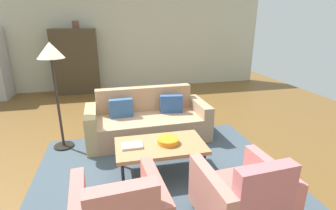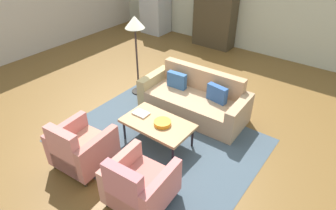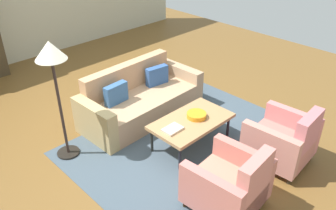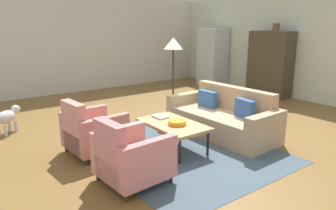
% 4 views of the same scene
% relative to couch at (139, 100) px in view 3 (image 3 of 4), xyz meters
% --- Properties ---
extents(ground_plane, '(11.40, 11.40, 0.00)m').
position_rel_couch_xyz_m(ground_plane, '(-0.56, -0.39, -0.29)').
color(ground_plane, brown).
extents(area_rug, '(3.40, 2.60, 0.01)m').
position_rel_couch_xyz_m(area_rug, '(0.00, -1.14, -0.28)').
color(area_rug, '#44535F').
rests_on(area_rug, ground).
extents(couch, '(2.13, 0.96, 0.86)m').
position_rel_couch_xyz_m(couch, '(0.00, 0.00, 0.00)').
color(couch, tan).
rests_on(couch, ground).
extents(coffee_table, '(1.20, 0.70, 0.44)m').
position_rel_couch_xyz_m(coffee_table, '(0.00, -1.19, 0.11)').
color(coffee_table, black).
rests_on(coffee_table, ground).
extents(armchair_left, '(0.86, 0.86, 0.88)m').
position_rel_couch_xyz_m(armchair_left, '(-0.59, -2.35, 0.06)').
color(armchair_left, '#322113').
rests_on(armchair_left, ground).
extents(armchair_right, '(0.85, 0.85, 0.88)m').
position_rel_couch_xyz_m(armchair_right, '(0.61, -2.35, 0.06)').
color(armchair_right, '#30271F').
rests_on(armchair_right, ground).
extents(fruit_bowl, '(0.29, 0.29, 0.07)m').
position_rel_couch_xyz_m(fruit_bowl, '(0.11, -1.19, 0.18)').
color(fruit_bowl, orange).
rests_on(fruit_bowl, coffee_table).
extents(book_stack, '(0.28, 0.20, 0.03)m').
position_rel_couch_xyz_m(book_stack, '(-0.38, -1.18, 0.16)').
color(book_stack, beige).
rests_on(book_stack, coffee_table).
extents(floor_lamp, '(0.40, 0.40, 1.72)m').
position_rel_couch_xyz_m(floor_lamp, '(-1.43, -0.09, 1.16)').
color(floor_lamp, black).
rests_on(floor_lamp, ground).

